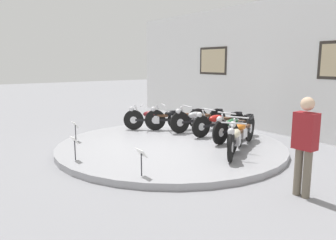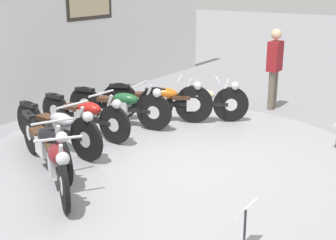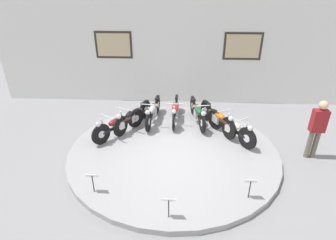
{
  "view_description": "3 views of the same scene",
  "coord_description": "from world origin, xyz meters",
  "px_view_note": "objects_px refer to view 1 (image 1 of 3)",
  "views": [
    {
      "loc": [
        6.59,
        -4.86,
        2.19
      ],
      "look_at": [
        -0.06,
        -0.05,
        0.74
      ],
      "focal_mm": 35.0,
      "sensor_mm": 36.0,
      "label": 1
    },
    {
      "loc": [
        -5.32,
        -3.45,
        2.63
      ],
      "look_at": [
        0.3,
        0.27,
        0.57
      ],
      "focal_mm": 50.0,
      "sensor_mm": 36.0,
      "label": 2
    },
    {
      "loc": [
        0.19,
        -6.24,
        4.12
      ],
      "look_at": [
        -0.17,
        0.36,
        0.81
      ],
      "focal_mm": 28.0,
      "sensor_mm": 36.0,
      "label": 3
    }
  ],
  "objects_px": {
    "motorcycle_silver": "(198,119)",
    "info_placard_front_left": "(75,127)",
    "motorcycle_red": "(218,122)",
    "motorcycle_orange": "(242,131)",
    "visitor_standing": "(305,141)",
    "motorcycle_cream": "(236,137)",
    "motorcycle_green": "(234,126)",
    "motorcycle_black": "(175,117)",
    "motorcycle_maroon": "(154,118)",
    "info_placard_front_centre": "(75,143)",
    "info_placard_front_right": "(141,156)"
  },
  "relations": [
    {
      "from": "motorcycle_orange",
      "to": "info_placard_front_left",
      "type": "height_order",
      "value": "motorcycle_orange"
    },
    {
      "from": "motorcycle_silver",
      "to": "info_placard_front_left",
      "type": "distance_m",
      "value": 3.56
    },
    {
      "from": "motorcycle_black",
      "to": "info_placard_front_left",
      "type": "height_order",
      "value": "motorcycle_black"
    },
    {
      "from": "motorcycle_red",
      "to": "motorcycle_maroon",
      "type": "bearing_deg",
      "value": -146.76
    },
    {
      "from": "motorcycle_green",
      "to": "motorcycle_orange",
      "type": "xyz_separation_m",
      "value": [
        0.59,
        -0.39,
        0.02
      ]
    },
    {
      "from": "motorcycle_green",
      "to": "motorcycle_cream",
      "type": "distance_m",
      "value": 1.33
    },
    {
      "from": "motorcycle_black",
      "to": "info_placard_front_right",
      "type": "relative_size",
      "value": 3.56
    },
    {
      "from": "motorcycle_maroon",
      "to": "motorcycle_red",
      "type": "bearing_deg",
      "value": 33.24
    },
    {
      "from": "motorcycle_red",
      "to": "visitor_standing",
      "type": "relative_size",
      "value": 1.19
    },
    {
      "from": "info_placard_front_centre",
      "to": "info_placard_front_right",
      "type": "height_order",
      "value": "same"
    },
    {
      "from": "motorcycle_cream",
      "to": "motorcycle_black",
      "type": "bearing_deg",
      "value": 169.31
    },
    {
      "from": "motorcycle_silver",
      "to": "motorcycle_red",
      "type": "relative_size",
      "value": 1.01
    },
    {
      "from": "motorcycle_red",
      "to": "motorcycle_orange",
      "type": "distance_m",
      "value": 1.43
    },
    {
      "from": "motorcycle_green",
      "to": "motorcycle_orange",
      "type": "distance_m",
      "value": 0.71
    },
    {
      "from": "motorcycle_black",
      "to": "motorcycle_cream",
      "type": "relative_size",
      "value": 1.09
    },
    {
      "from": "motorcycle_maroon",
      "to": "info_placard_front_centre",
      "type": "xyz_separation_m",
      "value": [
        1.67,
        -3.11,
        -0.01
      ]
    },
    {
      "from": "info_placard_front_left",
      "to": "visitor_standing",
      "type": "bearing_deg",
      "value": 18.8
    },
    {
      "from": "motorcycle_green",
      "to": "info_placard_front_right",
      "type": "distance_m",
      "value": 3.56
    },
    {
      "from": "motorcycle_cream",
      "to": "info_placard_front_centre",
      "type": "bearing_deg",
      "value": -118.17
    },
    {
      "from": "motorcycle_silver",
      "to": "info_placard_front_left",
      "type": "bearing_deg",
      "value": -105.21
    },
    {
      "from": "motorcycle_red",
      "to": "motorcycle_cream",
      "type": "bearing_deg",
      "value": -33.23
    },
    {
      "from": "motorcycle_orange",
      "to": "motorcycle_green",
      "type": "bearing_deg",
      "value": 146.92
    },
    {
      "from": "motorcycle_silver",
      "to": "info_placard_front_centre",
      "type": "bearing_deg",
      "value": -79.79
    },
    {
      "from": "motorcycle_green",
      "to": "info_placard_front_right",
      "type": "bearing_deg",
      "value": -74.83
    },
    {
      "from": "motorcycle_orange",
      "to": "info_placard_front_centre",
      "type": "height_order",
      "value": "motorcycle_orange"
    },
    {
      "from": "motorcycle_cream",
      "to": "motorcycle_green",
      "type": "bearing_deg",
      "value": 134.27
    },
    {
      "from": "motorcycle_green",
      "to": "info_placard_front_right",
      "type": "height_order",
      "value": "motorcycle_green"
    },
    {
      "from": "motorcycle_black",
      "to": "info_placard_front_centre",
      "type": "bearing_deg",
      "value": -70.1
    },
    {
      "from": "info_placard_front_right",
      "to": "motorcycle_black",
      "type": "bearing_deg",
      "value": 134.53
    },
    {
      "from": "motorcycle_silver",
      "to": "motorcycle_cream",
      "type": "height_order",
      "value": "motorcycle_silver"
    },
    {
      "from": "motorcycle_green",
      "to": "info_placard_front_left",
      "type": "height_order",
      "value": "motorcycle_green"
    },
    {
      "from": "motorcycle_black",
      "to": "motorcycle_orange",
      "type": "bearing_deg",
      "value": 0.05
    },
    {
      "from": "motorcycle_maroon",
      "to": "motorcycle_green",
      "type": "relative_size",
      "value": 0.82
    },
    {
      "from": "info_placard_front_centre",
      "to": "motorcycle_silver",
      "type": "bearing_deg",
      "value": 100.21
    },
    {
      "from": "motorcycle_cream",
      "to": "info_placard_front_centre",
      "type": "height_order",
      "value": "motorcycle_cream"
    },
    {
      "from": "motorcycle_silver",
      "to": "motorcycle_red",
      "type": "xyz_separation_m",
      "value": [
        0.73,
        0.14,
        -0.01
      ]
    },
    {
      "from": "motorcycle_black",
      "to": "motorcycle_orange",
      "type": "distance_m",
      "value": 2.66
    },
    {
      "from": "motorcycle_maroon",
      "to": "motorcycle_cream",
      "type": "relative_size",
      "value": 0.96
    },
    {
      "from": "motorcycle_cream",
      "to": "info_placard_front_right",
      "type": "height_order",
      "value": "motorcycle_cream"
    },
    {
      "from": "motorcycle_green",
      "to": "info_placard_front_centre",
      "type": "bearing_deg",
      "value": -100.25
    },
    {
      "from": "motorcycle_red",
      "to": "motorcycle_cream",
      "type": "height_order",
      "value": "motorcycle_cream"
    },
    {
      "from": "motorcycle_black",
      "to": "motorcycle_orange",
      "type": "xyz_separation_m",
      "value": [
        2.66,
        0.0,
        0.02
      ]
    },
    {
      "from": "info_placard_front_right",
      "to": "motorcycle_orange",
      "type": "bearing_deg",
      "value": 96.31
    },
    {
      "from": "motorcycle_black",
      "to": "visitor_standing",
      "type": "bearing_deg",
      "value": -13.49
    },
    {
      "from": "motorcycle_silver",
      "to": "motorcycle_orange",
      "type": "height_order",
      "value": "motorcycle_orange"
    },
    {
      "from": "motorcycle_maroon",
      "to": "info_placard_front_right",
      "type": "distance_m",
      "value": 4.16
    },
    {
      "from": "motorcycle_maroon",
      "to": "info_placard_front_right",
      "type": "height_order",
      "value": "motorcycle_maroon"
    },
    {
      "from": "motorcycle_orange",
      "to": "info_placard_front_right",
      "type": "distance_m",
      "value": 3.07
    },
    {
      "from": "motorcycle_maroon",
      "to": "motorcycle_green",
      "type": "bearing_deg",
      "value": 21.66
    },
    {
      "from": "motorcycle_cream",
      "to": "info_placard_front_right",
      "type": "distance_m",
      "value": 2.48
    }
  ]
}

